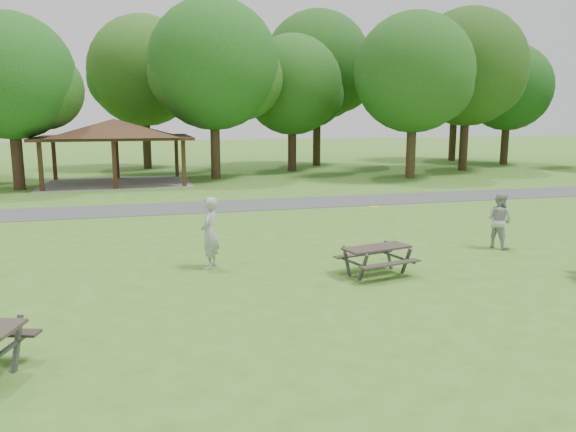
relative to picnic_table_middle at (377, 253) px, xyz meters
The scene contains 16 objects.
ground 3.70m from the picnic_table_middle, 141.29° to the right, with size 160.00×160.00×0.00m, color #3E7120.
asphalt_path 12.07m from the picnic_table_middle, 103.68° to the left, with size 120.00×3.20×0.02m, color #434446.
pavilion 22.91m from the picnic_table_middle, 107.51° to the left, with size 8.60×7.01×3.76m.
tree_row_d 23.99m from the picnic_table_middle, 120.18° to the left, with size 6.93×6.60×9.27m.
tree_row_e 23.59m from the picnic_table_middle, 91.90° to the left, with size 8.40×8.00×11.02m.
tree_row_f 27.28m from the picnic_table_middle, 78.72° to the left, with size 7.35×7.00×9.55m.
tree_row_g 23.44m from the picnic_table_middle, 60.34° to the left, with size 7.77×7.40×10.25m.
tree_row_h 29.66m from the picnic_table_middle, 53.42° to the left, with size 8.61×8.20×11.37m.
tree_row_i 35.83m from the picnic_table_middle, 49.02° to the left, with size 7.14×6.80×9.52m.
tree_deep_b 31.74m from the picnic_table_middle, 98.79° to the left, with size 8.40×8.00×11.13m.
tree_deep_c 31.63m from the picnic_table_middle, 74.49° to the left, with size 8.82×8.40×11.90m.
tree_deep_d 38.33m from the picnic_table_middle, 55.78° to the left, with size 8.40×8.00×11.27m.
picnic_table_middle is the anchor object (origin of this frame).
frisbee_in_flight 2.06m from the picnic_table_middle, 68.69° to the left, with size 0.32×0.32×0.02m.
frisbee_thrower 4.36m from the picnic_table_middle, 156.39° to the left, with size 0.69×0.45×1.89m, color #A4A3A6.
frisbee_catcher 5.09m from the picnic_table_middle, 19.81° to the left, with size 0.83×0.64×1.70m, color #A9A9AC.
Camera 1 is at (-2.93, -10.38, 4.01)m, focal length 35.00 mm.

